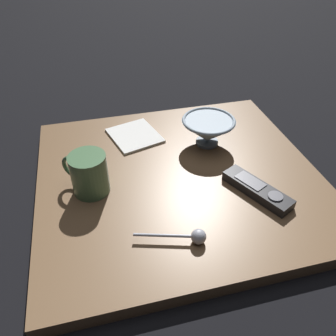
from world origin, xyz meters
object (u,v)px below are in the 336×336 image
Objects in this scene: coffee_mug at (89,174)px; folded_napkin at (135,135)px; tv_remote_near at (257,189)px; cereal_bowl at (208,130)px; teaspoon at (194,236)px.

folded_napkin is at bearing 55.66° from coffee_mug.
coffee_mug is 0.59× the size of tv_remote_near.
cereal_bowl reaches higher than folded_napkin.
coffee_mug is 0.61× the size of folded_napkin.
coffee_mug is 0.26m from teaspoon.
teaspoon is 0.38m from folded_napkin.
cereal_bowl is 0.32m from coffee_mug.
teaspoon is at bearing -113.70° from cereal_bowl.
cereal_bowl reaches higher than tv_remote_near.
teaspoon reaches higher than folded_napkin.
teaspoon reaches higher than tv_remote_near.
cereal_bowl is 0.20m from folded_napkin.
cereal_bowl is at bearing 101.14° from tv_remote_near.
folded_napkin is at bearing 156.28° from cereal_bowl.
cereal_bowl is 0.83× the size of tv_remote_near.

